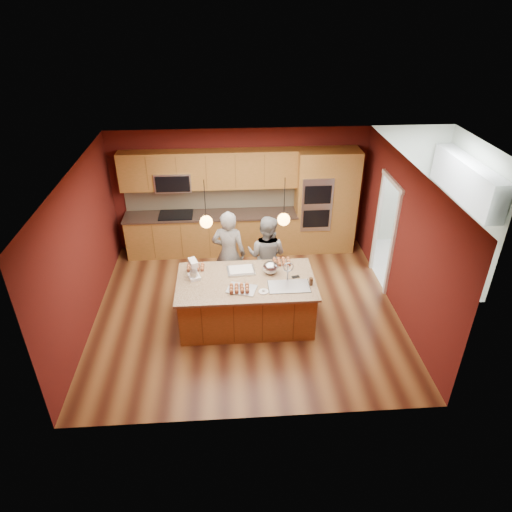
{
  "coord_description": "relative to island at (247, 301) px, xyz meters",
  "views": [
    {
      "loc": [
        -0.3,
        -6.82,
        5.18
      ],
      "look_at": [
        0.17,
        -0.1,
        1.2
      ],
      "focal_mm": 32.0,
      "sensor_mm": 36.0,
      "label": 1
    }
  ],
  "objects": [
    {
      "name": "mixing_bowl",
      "position": [
        0.42,
        0.21,
        0.53
      ],
      "size": [
        0.27,
        0.27,
        0.23
      ],
      "primitive_type": "ellipsoid",
      "color": "#B7BABF",
      "rests_on": "island"
    },
    {
      "name": "pendant_left",
      "position": [
        -0.63,
        0.0,
        1.56
      ],
      "size": [
        0.2,
        0.2,
        0.8
      ],
      "color": "black",
      "rests_on": "ceiling"
    },
    {
      "name": "plate",
      "position": [
        0.26,
        -0.36,
        0.43
      ],
      "size": [
        0.17,
        0.17,
        0.01
      ],
      "primitive_type": "cylinder",
      "color": "white",
      "rests_on": "island"
    },
    {
      "name": "wall_right",
      "position": [
        2.75,
        0.36,
        0.9
      ],
      "size": [
        0.0,
        5.0,
        5.0
      ],
      "primitive_type": "plane",
      "rotation": [
        1.57,
        0.0,
        -1.57
      ],
      "color": "#511511",
      "rests_on": "ground"
    },
    {
      "name": "person_left",
      "position": [
        -0.29,
        0.92,
        0.42
      ],
      "size": [
        0.71,
        0.54,
        1.74
      ],
      "primitive_type": "imported",
      "rotation": [
        0.0,
        0.0,
        2.94
      ],
      "color": "black",
      "rests_on": "floor"
    },
    {
      "name": "person_right",
      "position": [
        0.42,
        0.92,
        0.36
      ],
      "size": [
        0.96,
        0.88,
        1.61
      ],
      "primitive_type": "imported",
      "rotation": [
        0.0,
        0.0,
        2.72
      ],
      "color": "slate",
      "rests_on": "floor"
    },
    {
      "name": "cooling_rack",
      "position": [
        -0.1,
        -0.26,
        0.43
      ],
      "size": [
        0.55,
        0.46,
        0.02
      ],
      "primitive_type": "cube",
      "rotation": [
        0.0,
        0.0,
        -0.32
      ],
      "color": "#B9BCC1",
      "rests_on": "island"
    },
    {
      "name": "cabinet_run",
      "position": [
        -0.68,
        2.6,
        0.54
      ],
      "size": [
        3.74,
        0.64,
        2.3
      ],
      "color": "olive",
      "rests_on": "floor"
    },
    {
      "name": "phone",
      "position": [
        0.85,
        0.05,
        0.43
      ],
      "size": [
        0.15,
        0.1,
        0.01
      ],
      "primitive_type": "cube",
      "rotation": [
        0.0,
        0.0,
        0.25
      ],
      "color": "black",
      "rests_on": "island"
    },
    {
      "name": "cupcakes_rack",
      "position": [
        -0.14,
        -0.3,
        0.48
      ],
      "size": [
        0.35,
        0.26,
        0.08
      ],
      "primitive_type": null,
      "color": "#BA693A",
      "rests_on": "island"
    },
    {
      "name": "sheet_cake",
      "position": [
        -0.09,
        0.3,
        0.45
      ],
      "size": [
        0.5,
        0.39,
        0.05
      ],
      "rotation": [
        0.0,
        0.0,
        0.08
      ],
      "color": "silver",
      "rests_on": "island"
    },
    {
      "name": "wall_back",
      "position": [
        0.0,
        2.86,
        0.9
      ],
      "size": [
        5.5,
        0.0,
        5.5
      ],
      "primitive_type": "plane",
      "rotation": [
        1.57,
        0.0,
        0.0
      ],
      "color": "#511511",
      "rests_on": "ground"
    },
    {
      "name": "dryer",
      "position": [
        4.19,
        1.86,
        0.1
      ],
      "size": [
        0.72,
        0.74,
        1.09
      ],
      "primitive_type": "cube",
      "rotation": [
        0.0,
        0.0,
        0.06
      ],
      "color": "white",
      "rests_on": "floor"
    },
    {
      "name": "cupcakes_right",
      "position": [
        0.65,
        0.52,
        0.46
      ],
      "size": [
        0.34,
        0.25,
        0.08
      ],
      "primitive_type": null,
      "color": "#BA693A",
      "rests_on": "island"
    },
    {
      "name": "stand_mixer",
      "position": [
        -0.9,
        0.15,
        0.57
      ],
      "size": [
        0.25,
        0.29,
        0.34
      ],
      "rotation": [
        0.0,
        0.0,
        0.32
      ],
      "color": "white",
      "rests_on": "island"
    },
    {
      "name": "ceiling",
      "position": [
        0.0,
        0.36,
        2.25
      ],
      "size": [
        5.5,
        5.5,
        0.0
      ],
      "primitive_type": "plane",
      "rotation": [
        3.14,
        0.0,
        0.0
      ],
      "color": "white",
      "rests_on": "ground"
    },
    {
      "name": "oven_column",
      "position": [
        1.85,
        2.55,
        0.71
      ],
      "size": [
        1.3,
        0.62,
        2.3
      ],
      "color": "olive",
      "rests_on": "floor"
    },
    {
      "name": "floor",
      "position": [
        0.0,
        0.36,
        -0.45
      ],
      "size": [
        5.5,
        5.5,
        0.0
      ],
      "primitive_type": "plane",
      "color": "#422012",
      "rests_on": "ground"
    },
    {
      "name": "cupcakes_left",
      "position": [
        -0.89,
        0.44,
        0.46
      ],
      "size": [
        0.32,
        0.24,
        0.07
      ],
      "primitive_type": null,
      "color": "#BA693A",
      "rests_on": "island"
    },
    {
      "name": "island",
      "position": [
        0.0,
        0.0,
        0.0
      ],
      "size": [
        2.36,
        1.32,
        1.25
      ],
      "color": "olive",
      "rests_on": "floor"
    },
    {
      "name": "doorway_trim",
      "position": [
        2.73,
        1.16,
        0.6
      ],
      "size": [
        0.08,
        1.11,
        2.2
      ],
      "primitive_type": null,
      "color": "silver",
      "rests_on": "wall_right"
    },
    {
      "name": "washer",
      "position": [
        4.23,
        1.28,
        0.11
      ],
      "size": [
        0.71,
        0.73,
        1.12
      ],
      "primitive_type": "cube",
      "rotation": [
        0.0,
        0.0,
        0.03
      ],
      "color": "white",
      "rests_on": "floor"
    },
    {
      "name": "wall_left",
      "position": [
        -2.75,
        0.36,
        0.9
      ],
      "size": [
        0.0,
        5.0,
        5.0
      ],
      "primitive_type": "plane",
      "rotation": [
        1.57,
        0.0,
        1.57
      ],
      "color": "#511511",
      "rests_on": "ground"
    },
    {
      "name": "tumbler",
      "position": [
        1.06,
        -0.21,
        0.49
      ],
      "size": [
        0.07,
        0.07,
        0.13
      ],
      "primitive_type": "cylinder",
      "color": "#3B2615",
      "rests_on": "island"
    },
    {
      "name": "wall_front",
      "position": [
        0.0,
        -2.14,
        0.9
      ],
      "size": [
        5.5,
        0.0,
        5.5
      ],
      "primitive_type": "plane",
      "rotation": [
        -1.57,
        0.0,
        0.0
      ],
      "color": "#511511",
      "rests_on": "ground"
    },
    {
      "name": "laundry_room",
      "position": [
        4.35,
        1.56,
        1.5
      ],
      "size": [
        2.6,
        2.7,
        2.7
      ],
      "color": "silver",
      "rests_on": "ground"
    },
    {
      "name": "pendant_right",
      "position": [
        0.6,
        0.0,
        1.56
      ],
      "size": [
        0.2,
        0.2,
        0.8
      ],
      "color": "black",
      "rests_on": "ceiling"
    }
  ]
}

